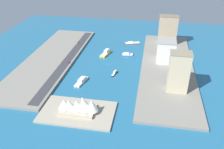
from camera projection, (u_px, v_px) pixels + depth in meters
name	position (u px, v px, depth m)	size (l,w,h in m)	color
ground_plane	(107.00, 64.00, 341.32)	(440.00, 440.00, 0.00)	#23668E
quay_west	(167.00, 68.00, 327.90)	(70.00, 240.00, 2.99)	gray
quay_east	(52.00, 59.00, 353.27)	(70.00, 240.00, 2.99)	gray
peninsula_point	(78.00, 112.00, 244.96)	(75.45, 45.51, 2.00)	#A89E89
road_strip	(68.00, 59.00, 348.59)	(12.33, 228.00, 0.15)	#38383D
patrol_launch_navy	(114.00, 73.00, 314.78)	(6.51, 16.08, 4.09)	#1E284C
catamaran_blue	(127.00, 54.00, 366.84)	(18.56, 11.49, 3.60)	blue
ferry_white_commuter	(81.00, 81.00, 296.28)	(12.07, 27.28, 5.41)	silver
ferry_yellow_fast	(106.00, 53.00, 368.35)	(14.54, 27.72, 7.33)	yellow
barge_flat_brown	(132.00, 43.00, 408.34)	(27.36, 16.77, 3.02)	brown
hotel_broad_white	(166.00, 51.00, 336.33)	(25.58, 28.91, 31.28)	silver
apartment_midrise_tan	(168.00, 30.00, 391.66)	(30.79, 16.36, 46.34)	tan
office_block_beige	(179.00, 72.00, 265.93)	(23.39, 17.02, 46.87)	#C6B793
taxi_yellow_cab	(78.00, 43.00, 400.44)	(1.95, 4.78, 1.55)	black
pickup_red	(69.00, 63.00, 336.83)	(1.90, 4.35, 1.51)	black
traffic_light_waterfront	(82.00, 45.00, 385.58)	(0.36, 0.36, 6.50)	black
opera_landmark	(79.00, 105.00, 240.56)	(42.79, 21.58, 19.49)	#BCAD93
park_tree_cluster	(163.00, 53.00, 353.85)	(9.03, 25.32, 8.72)	brown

